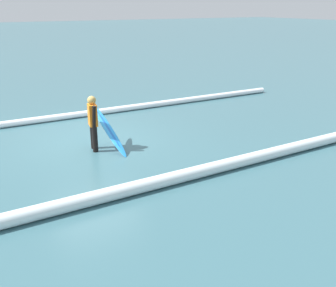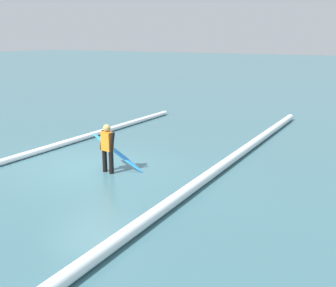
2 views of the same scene
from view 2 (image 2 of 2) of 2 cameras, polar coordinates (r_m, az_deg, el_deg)
The scene contains 4 objects.
ground_plane at distance 13.03m, azimuth -10.53°, elevation -3.13°, with size 166.47×166.47×0.00m, color #37616B.
surfer at distance 12.18m, azimuth -8.32°, elevation -0.33°, with size 0.26×0.61×1.45m.
surfboard at distance 12.50m, azimuth -6.94°, elevation -1.23°, with size 0.43×1.74×1.08m.
wave_crest_midground at distance 12.30m, azimuth 7.02°, elevation -3.37°, with size 0.28×0.28×18.06m, color white.
Camera 2 is at (9.44, 8.09, 3.90)m, focal length 44.39 mm.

